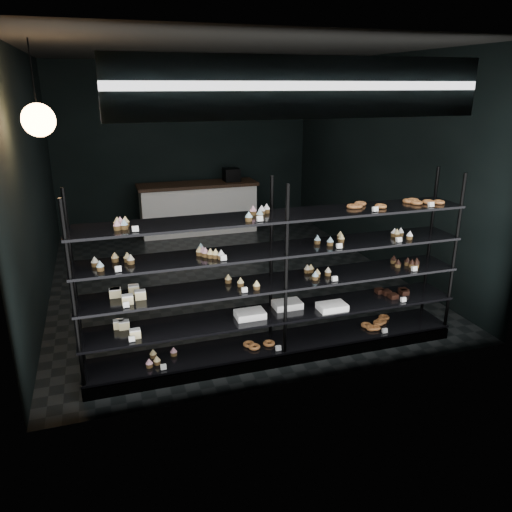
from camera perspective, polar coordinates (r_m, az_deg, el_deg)
name	(u,v)px	position (r m, az deg, el deg)	size (l,w,h in m)	color
room	(223,172)	(7.22, -3.83, 9.60)	(5.01, 6.01, 3.20)	black
display_shelf	(275,302)	(5.21, 2.20, -5.30)	(4.00, 0.50, 1.91)	black
signage	(308,87)	(4.34, 5.91, 18.61)	(3.30, 0.05, 0.50)	#0C113F
pendant_lamp	(38,120)	(5.39, -23.61, 14.07)	(0.32, 0.32, 0.89)	black
service_counter	(199,207)	(9.85, -6.54, 5.56)	(2.30, 0.65, 1.23)	white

